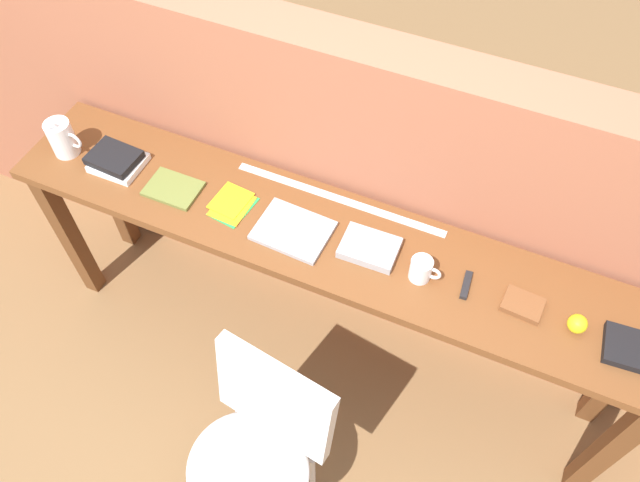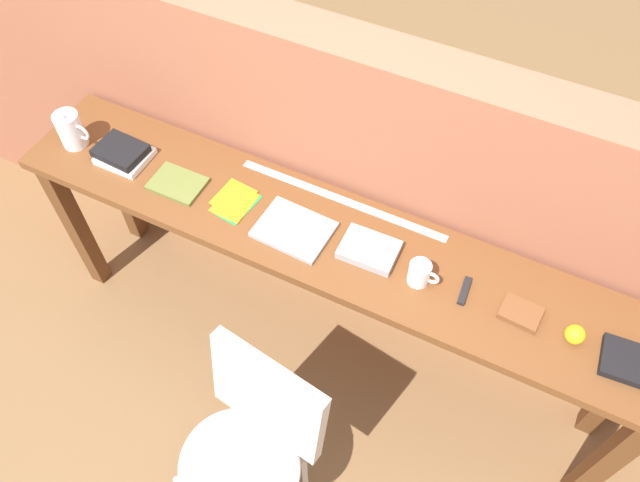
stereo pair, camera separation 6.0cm
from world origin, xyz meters
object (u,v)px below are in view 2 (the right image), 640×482
object	(u,v)px
chair_white_moulded	(250,443)
book_repair_rightmost	(629,362)
multitool_folded	(464,291)
book_open_centre	(294,230)
sports_ball_small	(575,334)
pamphlet_pile_colourful	(235,201)
mug	(420,273)
book_stack_leftmost	(123,153)
magazine_cycling	(177,184)
leather_journal_brown	(521,313)
pitcher_white	(71,130)

from	to	relation	value
chair_white_moulded	book_repair_rightmost	distance (m)	1.27
chair_white_moulded	multitool_folded	bearing A→B (deg)	54.87
book_open_centre	book_repair_rightmost	size ratio (longest dim) A/B	1.54
multitool_folded	sports_ball_small	size ratio (longest dim) A/B	1.72
book_repair_rightmost	pamphlet_pile_colourful	bearing A→B (deg)	174.79
mug	book_repair_rightmost	bearing A→B (deg)	0.11
mug	sports_ball_small	distance (m)	0.52
book_stack_leftmost	magazine_cycling	bearing A→B (deg)	-4.60
book_stack_leftmost	pamphlet_pile_colourful	size ratio (longest dim) A/B	1.08
leather_journal_brown	book_repair_rightmost	xyz separation A→B (m)	(0.35, -0.02, 0.00)
mug	book_repair_rightmost	xyz separation A→B (m)	(0.70, 0.00, -0.03)
book_open_centre	pamphlet_pile_colourful	bearing A→B (deg)	178.07
magazine_cycling	mug	size ratio (longest dim) A/B	1.84
pamphlet_pile_colourful	pitcher_white	bearing A→B (deg)	-178.37
pitcher_white	book_stack_leftmost	distance (m)	0.23
chair_white_moulded	book_stack_leftmost	bearing A→B (deg)	144.06
multitool_folded	book_repair_rightmost	distance (m)	0.54
book_stack_leftmost	book_open_centre	xyz separation A→B (m)	(0.77, -0.02, -0.02)
pitcher_white	mug	distance (m)	1.47
multitool_folded	book_repair_rightmost	world-z (taller)	book_repair_rightmost
book_repair_rightmost	book_stack_leftmost	bearing A→B (deg)	175.03
pamphlet_pile_colourful	multitool_folded	bearing A→B (deg)	0.46
chair_white_moulded	mug	size ratio (longest dim) A/B	8.10
pamphlet_pile_colourful	book_repair_rightmost	bearing A→B (deg)	-0.68
multitool_folded	magazine_cycling	bearing A→B (deg)	-178.46
book_stack_leftmost	multitool_folded	world-z (taller)	book_stack_leftmost
magazine_cycling	sports_ball_small	size ratio (longest dim) A/B	3.17
chair_white_moulded	leather_journal_brown	xyz separation A→B (m)	(0.67, 0.68, 0.37)
magazine_cycling	sports_ball_small	distance (m)	1.50
book_open_centre	leather_journal_brown	xyz separation A→B (m)	(0.83, 0.03, 0.00)
book_open_centre	chair_white_moulded	bearing A→B (deg)	-73.90
book_stack_leftmost	multitool_folded	bearing A→B (deg)	0.38
leather_journal_brown	magazine_cycling	bearing A→B (deg)	-174.87
pitcher_white	book_stack_leftmost	bearing A→B (deg)	4.80
mug	sports_ball_small	xyz separation A→B (m)	(0.52, 0.01, -0.01)
pamphlet_pile_colourful	leather_journal_brown	bearing A→B (deg)	0.30
leather_journal_brown	book_stack_leftmost	bearing A→B (deg)	-175.85
leather_journal_brown	chair_white_moulded	bearing A→B (deg)	-130.82
chair_white_moulded	pamphlet_pile_colourful	size ratio (longest dim) A/B	4.76
leather_journal_brown	pitcher_white	bearing A→B (deg)	-175.29
pitcher_white	book_open_centre	distance (m)	0.99
sports_ball_small	book_repair_rightmost	xyz separation A→B (m)	(0.18, -0.01, -0.02)
chair_white_moulded	leather_journal_brown	bearing A→B (deg)	45.30
multitool_folded	sports_ball_small	xyz separation A→B (m)	(0.37, -0.01, 0.02)
pitcher_white	book_stack_leftmost	world-z (taller)	pitcher_white
chair_white_moulded	book_repair_rightmost	world-z (taller)	book_repair_rightmost
book_stack_leftmost	chair_white_moulded	bearing A→B (deg)	-35.94
leather_journal_brown	book_repair_rightmost	distance (m)	0.35
pamphlet_pile_colourful	multitool_folded	distance (m)	0.90
sports_ball_small	pitcher_white	bearing A→B (deg)	-179.60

